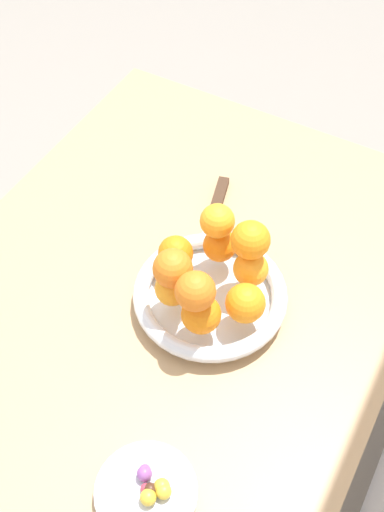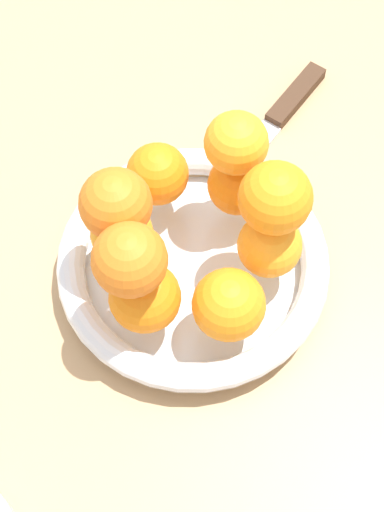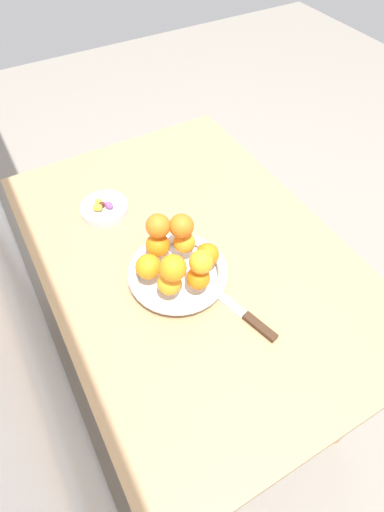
{
  "view_description": "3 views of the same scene",
  "coord_description": "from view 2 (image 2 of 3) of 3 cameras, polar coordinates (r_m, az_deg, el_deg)",
  "views": [
    {
      "loc": [
        0.47,
        0.34,
        1.61
      ],
      "look_at": [
        -0.05,
        0.05,
        0.86
      ],
      "focal_mm": 45.0,
      "sensor_mm": 36.0,
      "label": 1
    },
    {
      "loc": [
        0.15,
        0.34,
        1.4
      ],
      "look_at": [
        -0.04,
        0.1,
        0.85
      ],
      "focal_mm": 55.0,
      "sensor_mm": 36.0,
      "label": 2
    },
    {
      "loc": [
        -0.6,
        0.34,
        1.56
      ],
      "look_at": [
        -0.07,
        0.04,
        0.82
      ],
      "focal_mm": 28.0,
      "sensor_mm": 36.0,
      "label": 3
    }
  ],
  "objects": [
    {
      "name": "orange_4",
      "position": [
        0.68,
        5.67,
        0.77
      ],
      "size": [
        0.06,
        0.06,
        0.06
      ],
      "primitive_type": "sphere",
      "color": "orange",
      "rests_on": "fruit_bowl"
    },
    {
      "name": "fruit_bowl",
      "position": [
        0.72,
        0.08,
        -0.62
      ],
      "size": [
        0.25,
        0.25,
        0.04
      ],
      "color": "silver",
      "rests_on": "dining_table"
    },
    {
      "name": "orange_6",
      "position": [
        0.67,
        3.25,
        8.21
      ],
      "size": [
        0.06,
        0.06,
        0.06
      ],
      "primitive_type": "sphere",
      "color": "orange",
      "rests_on": "orange_5"
    },
    {
      "name": "orange_3",
      "position": [
        0.65,
        2.69,
        -3.57
      ],
      "size": [
        0.06,
        0.06,
        0.06
      ],
      "primitive_type": "sphere",
      "color": "orange",
      "rests_on": "fruit_bowl"
    },
    {
      "name": "orange_2",
      "position": [
        0.65,
        -3.45,
        -3.0
      ],
      "size": [
        0.06,
        0.06,
        0.06
      ],
      "primitive_type": "sphere",
      "color": "orange",
      "rests_on": "fruit_bowl"
    },
    {
      "name": "ground_plane",
      "position": [
        1.45,
        -3.79,
        -14.21
      ],
      "size": [
        6.0,
        6.0,
        0.0
      ],
      "primitive_type": "plane",
      "color": "gray"
    },
    {
      "name": "knife",
      "position": [
        0.83,
        5.24,
        8.81
      ],
      "size": [
        0.26,
        0.09,
        0.01
      ],
      "color": "#3F2819",
      "rests_on": "dining_table"
    },
    {
      "name": "orange_7",
      "position": [
        0.64,
        6.08,
        4.22
      ],
      "size": [
        0.06,
        0.06,
        0.06
      ],
      "primitive_type": "sphere",
      "color": "orange",
      "rests_on": "orange_4"
    },
    {
      "name": "orange_0",
      "position": [
        0.72,
        -2.34,
        5.79
      ],
      "size": [
        0.06,
        0.06,
        0.06
      ],
      "primitive_type": "sphere",
      "color": "orange",
      "rests_on": "fruit_bowl"
    },
    {
      "name": "orange_9",
      "position": [
        0.6,
        -4.57,
        -0.29
      ],
      "size": [
        0.06,
        0.06,
        0.06
      ],
      "primitive_type": "sphere",
      "color": "orange",
      "rests_on": "orange_2"
    },
    {
      "name": "orange_8",
      "position": [
        0.63,
        -5.58,
        3.78
      ],
      "size": [
        0.06,
        0.06,
        0.06
      ],
      "primitive_type": "sphere",
      "color": "orange",
      "rests_on": "orange_1"
    },
    {
      "name": "orange_1",
      "position": [
        0.69,
        -5.12,
        1.62
      ],
      "size": [
        0.06,
        0.06,
        0.06
      ],
      "primitive_type": "sphere",
      "color": "orange",
      "rests_on": "fruit_bowl"
    },
    {
      "name": "orange_5",
      "position": [
        0.71,
        3.35,
        5.2
      ],
      "size": [
        0.06,
        0.06,
        0.06
      ],
      "primitive_type": "sphere",
      "color": "orange",
      "rests_on": "fruit_bowl"
    },
    {
      "name": "dining_table",
      "position": [
        0.83,
        -6.4,
        -3.01
      ],
      "size": [
        1.1,
        0.76,
        0.74
      ],
      "color": "tan",
      "rests_on": "ground_plane"
    }
  ]
}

